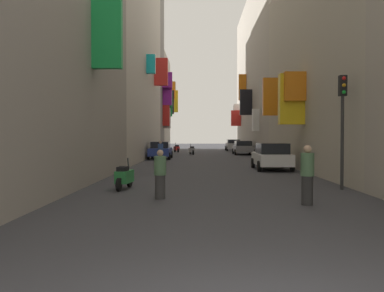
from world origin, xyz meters
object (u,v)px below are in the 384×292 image
scooter_red (177,148)px  traffic_light_near_corner (343,112)px  parked_car_blue (160,150)px  scooter_green (124,177)px  parked_car_white (272,156)px  parked_car_silver (233,145)px  parked_car_grey (243,147)px  scooter_white (256,154)px  scooter_silver (192,150)px  pedestrian_near_left (307,175)px  pedestrian_crossing (160,175)px  pedestrian_near_right (160,152)px

scooter_red → traffic_light_near_corner: traffic_light_near_corner is taller
parked_car_blue → scooter_green: 20.49m
parked_car_white → parked_car_silver: bearing=89.6°
parked_car_grey → scooter_white: parked_car_grey is taller
parked_car_grey → scooter_silver: bearing=-179.3°
scooter_silver → scooter_green: same height
scooter_green → traffic_light_near_corner: 8.32m
pedestrian_near_left → traffic_light_near_corner: size_ratio=0.41×
scooter_green → pedestrian_crossing: (1.54, -2.37, 0.30)m
parked_car_silver → parked_car_blue: 20.54m
parked_car_silver → pedestrian_near_left: bearing=-91.7°
parked_car_blue → scooter_silver: parked_car_blue is taller
parked_car_blue → parked_car_grey: size_ratio=0.98×
parked_car_grey → scooter_white: 9.96m
parked_car_silver → pedestrian_crossing: pedestrian_crossing is taller
pedestrian_crossing → parked_car_silver: bearing=82.4°
parked_car_white → parked_car_blue: bearing=123.1°
parked_car_silver → traffic_light_near_corner: traffic_light_near_corner is taller
pedestrian_near_right → parked_car_blue: bearing=95.2°
scooter_white → scooter_red: 17.43m
scooter_red → pedestrian_crossing: pedestrian_crossing is taller
parked_car_grey → traffic_light_near_corner: 28.94m
parked_car_blue → pedestrian_near_right: 5.94m
scooter_red → scooter_silver: 6.26m
parked_car_white → scooter_silver: bearing=104.1°
scooter_white → pedestrian_crossing: bearing=-105.2°
scooter_silver → pedestrian_near_left: (3.86, -32.29, 0.39)m
parked_car_blue → traffic_light_near_corner: size_ratio=1.05×
parked_car_white → traffic_light_near_corner: (1.04, -8.99, 2.05)m
parked_car_blue → scooter_white: (7.85, -1.54, -0.30)m
pedestrian_near_left → pedestrian_crossing: bearing=165.8°
scooter_green → pedestrian_near_left: size_ratio=1.07×
parked_car_grey → scooter_green: 29.81m
pedestrian_crossing → scooter_white: bearing=74.8°
scooter_green → pedestrian_crossing: bearing=-57.1°
parked_car_grey → traffic_light_near_corner: traffic_light_near_corner is taller
parked_car_grey → pedestrian_crossing: (-5.76, -31.27, 0.01)m
scooter_green → scooter_silver: bearing=86.1°
scooter_red → parked_car_silver: bearing=33.9°
scooter_silver → parked_car_silver: bearing=64.3°
parked_car_grey → scooter_red: bearing=140.8°
parked_car_silver → scooter_silver: parked_car_silver is taller
parked_car_blue → scooter_silver: size_ratio=2.22×
parked_car_white → scooter_green: size_ratio=2.28×
parked_car_white → scooter_red: 26.67m
scooter_white → pedestrian_near_right: pedestrian_near_right is taller
scooter_white → traffic_light_near_corner: (0.65, -18.90, 2.38)m
parked_car_white → scooter_red: size_ratio=2.36×
parked_car_grey → pedestrian_near_left: 32.39m
pedestrian_near_left → pedestrian_near_right: bearing=107.9°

